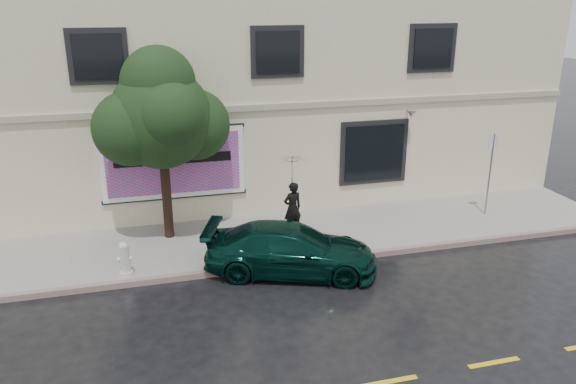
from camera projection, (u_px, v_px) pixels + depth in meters
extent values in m
plane|color=black|center=(328.00, 291.00, 13.55)|extent=(90.00, 90.00, 0.00)
cube|color=gray|center=(293.00, 236.00, 16.49)|extent=(20.00, 3.50, 0.15)
cube|color=slate|center=(310.00, 261.00, 14.89)|extent=(20.00, 0.18, 0.16)
cube|color=gold|center=(390.00, 381.00, 10.35)|extent=(19.00, 0.12, 0.01)
cube|color=beige|center=(251.00, 90.00, 20.60)|extent=(20.00, 8.00, 7.00)
cube|color=#9E9984|center=(278.00, 106.00, 16.89)|extent=(20.00, 0.12, 0.18)
cube|color=black|center=(374.00, 152.00, 18.21)|extent=(2.30, 0.10, 2.10)
cube|color=black|center=(374.00, 153.00, 18.15)|extent=(2.00, 0.05, 1.80)
cube|color=black|center=(98.00, 57.00, 15.09)|extent=(1.30, 0.05, 1.20)
cube|color=black|center=(278.00, 52.00, 16.31)|extent=(1.30, 0.05, 1.20)
cube|color=black|center=(433.00, 48.00, 17.52)|extent=(1.30, 0.05, 1.20)
cube|color=white|center=(174.00, 164.00, 16.59)|extent=(4.20, 0.06, 2.10)
cube|color=#FF386A|center=(174.00, 164.00, 16.55)|extent=(3.90, 0.04, 1.80)
cube|color=black|center=(176.00, 197.00, 16.96)|extent=(4.30, 0.10, 0.10)
cube|color=black|center=(171.00, 129.00, 16.27)|extent=(4.30, 0.10, 0.10)
cube|color=black|center=(173.00, 160.00, 16.48)|extent=(3.40, 0.02, 0.28)
imported|color=black|center=(291.00, 249.00, 14.28)|extent=(4.75, 3.27, 1.27)
imported|color=black|center=(293.00, 208.00, 16.22)|extent=(0.65, 0.51, 1.57)
imported|color=black|center=(293.00, 171.00, 15.85)|extent=(1.19, 1.19, 0.69)
cylinder|color=black|center=(167.00, 196.00, 15.88)|extent=(0.27, 0.27, 2.46)
sphere|color=black|center=(161.00, 118.00, 15.13)|extent=(2.77, 2.77, 2.77)
cylinder|color=beige|center=(126.00, 273.00, 14.02)|extent=(0.34, 0.34, 0.09)
cylinder|color=beige|center=(125.00, 260.00, 13.91)|extent=(0.25, 0.25, 0.62)
sphere|color=beige|center=(124.00, 247.00, 13.79)|extent=(0.25, 0.25, 0.25)
cylinder|color=beige|center=(125.00, 259.00, 13.90)|extent=(0.36, 0.11, 0.11)
cylinder|color=gray|center=(490.00, 175.00, 17.54)|extent=(0.06, 0.06, 2.62)
cube|color=silver|center=(494.00, 142.00, 17.19)|extent=(0.32, 0.03, 0.42)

